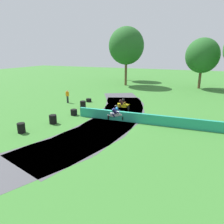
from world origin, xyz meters
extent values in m
plane|color=#38752D|center=(0.00, 0.00, 0.00)|extent=(120.00, 120.00, 0.00)
cube|color=#47474C|center=(-1.85, -9.56, 0.00)|extent=(6.99, 8.38, 0.01)
cube|color=#47474C|center=(-0.74, -6.48, 0.00)|extent=(6.17, 8.11, 0.01)
cube|color=#47474C|center=(-0.13, -3.27, 0.00)|extent=(5.19, 7.64, 0.01)
cube|color=#47474C|center=(-0.02, 0.00, 0.00)|extent=(4.74, 7.39, 0.01)
cube|color=#47474C|center=(-0.42, 3.24, 0.00)|extent=(5.77, 7.94, 0.01)
cube|color=#47474C|center=(-1.33, 6.39, 0.00)|extent=(6.66, 8.29, 0.01)
cube|color=#47474C|center=(-2.71, 9.35, 0.00)|extent=(7.39, 8.44, 0.01)
cube|color=#239375|center=(4.77, 0.22, 0.45)|extent=(16.61, 1.05, 0.90)
cylinder|color=black|center=(0.89, 0.13, 0.29)|extent=(0.19, 0.76, 0.75)
cylinder|color=black|center=(-0.50, -0.06, 0.29)|extent=(0.19, 0.76, 0.75)
cube|color=silver|center=(0.21, -0.05, 0.57)|extent=(1.04, 0.52, 0.47)
ellipsoid|color=silver|center=(0.40, -0.11, 0.82)|extent=(0.48, 0.40, 0.31)
cone|color=silver|center=(0.89, 0.00, 0.69)|extent=(0.42, 0.41, 0.48)
cylinder|color=#B2B2B7|center=(-0.38, -0.22, 0.46)|extent=(0.42, 0.18, 0.18)
cube|color=#1E1E4C|center=(0.14, -0.18, 0.94)|extent=(0.52, 0.47, 0.63)
sphere|color=#1E7FE0|center=(0.37, -0.23, 1.20)|extent=(0.26, 0.26, 0.26)
cylinder|color=#1E1E4C|center=(0.40, 0.02, 1.01)|extent=(0.43, 0.20, 0.24)
cylinder|color=#1E1E4C|center=(0.45, -0.32, 0.91)|extent=(0.43, 0.20, 0.24)
cylinder|color=#1E1E4C|center=(0.01, 0.09, 0.65)|extent=(0.27, 0.24, 0.42)
cylinder|color=#1E1E4C|center=(0.05, -0.25, 0.54)|extent=(0.27, 0.24, 0.42)
cylinder|color=black|center=(0.27, 3.43, 0.30)|extent=(0.18, 0.68, 0.68)
cylinder|color=black|center=(-1.12, 3.25, 0.30)|extent=(0.18, 0.68, 0.68)
cube|color=yellow|center=(-0.42, 3.30, 0.59)|extent=(1.03, 0.46, 0.43)
ellipsoid|color=yellow|center=(-0.23, 3.29, 0.85)|extent=(0.48, 0.36, 0.28)
cone|color=yellow|center=(0.26, 3.37, 0.71)|extent=(0.43, 0.39, 0.44)
cylinder|color=#B2B2B7|center=(-1.00, 3.11, 0.50)|extent=(0.42, 0.16, 0.17)
cube|color=#331919|center=(-0.49, 3.24, 0.97)|extent=(0.52, 0.40, 0.60)
sphere|color=black|center=(-0.27, 3.23, 1.25)|extent=(0.26, 0.26, 0.26)
cylinder|color=#331919|center=(-0.23, 3.45, 1.02)|extent=(0.43, 0.17, 0.24)
cylinder|color=#331919|center=(-0.19, 3.09, 0.97)|extent=(0.43, 0.17, 0.24)
cylinder|color=#331919|center=(-0.62, 3.45, 0.64)|extent=(0.28, 0.19, 0.42)
cylinder|color=#331919|center=(-0.57, 3.09, 0.59)|extent=(0.28, 0.19, 0.42)
cylinder|color=black|center=(-5.54, -5.91, 0.10)|extent=(0.60, 0.60, 0.20)
cylinder|color=black|center=(-5.54, -5.91, 0.30)|extent=(0.60, 0.60, 0.20)
cylinder|color=black|center=(-5.54, -5.91, 0.50)|extent=(0.60, 0.60, 0.20)
cylinder|color=black|center=(-5.54, -5.91, 0.70)|extent=(0.60, 0.60, 0.20)
cylinder|color=black|center=(-4.63, -3.13, 0.10)|extent=(0.66, 0.66, 0.20)
cylinder|color=black|center=(-4.63, -3.13, 0.30)|extent=(0.66, 0.66, 0.20)
cylinder|color=black|center=(-4.63, -3.13, 0.50)|extent=(0.66, 0.66, 0.20)
cylinder|color=black|center=(-4.63, -3.13, 0.70)|extent=(0.66, 0.66, 0.20)
cylinder|color=black|center=(-4.36, -0.17, 0.10)|extent=(0.65, 0.65, 0.20)
cylinder|color=black|center=(-4.36, -0.17, 0.30)|extent=(0.65, 0.65, 0.20)
cylinder|color=black|center=(-4.36, -0.17, 0.50)|extent=(0.65, 0.65, 0.20)
cylinder|color=black|center=(-4.97, 2.66, 0.10)|extent=(0.64, 0.64, 0.20)
cylinder|color=black|center=(-4.97, 2.66, 0.30)|extent=(0.64, 0.64, 0.20)
cylinder|color=black|center=(-4.97, 2.66, 0.50)|extent=(0.64, 0.64, 0.20)
cylinder|color=black|center=(-4.97, 2.66, 0.70)|extent=(0.64, 0.64, 0.20)
cylinder|color=black|center=(-5.86, 5.58, 0.10)|extent=(0.68, 0.68, 0.20)
cylinder|color=black|center=(-5.86, 5.58, 0.30)|extent=(0.68, 0.68, 0.20)
cylinder|color=#232328|center=(-8.02, 4.05, 0.43)|extent=(0.24, 0.24, 0.86)
cube|color=orange|center=(-8.02, 4.05, 1.14)|extent=(0.34, 0.22, 0.56)
sphere|color=tan|center=(-8.02, 4.05, 1.53)|extent=(0.20, 0.20, 0.20)
cylinder|color=brown|center=(-6.07, 20.34, 2.24)|extent=(0.44, 0.44, 4.48)
ellipsoid|color=#235B23|center=(-6.07, 20.34, 7.20)|extent=(6.39, 6.39, 6.71)
cylinder|color=brown|center=(6.89, 22.00, 1.60)|extent=(0.44, 0.44, 3.21)
ellipsoid|color=#235B23|center=(6.89, 22.00, 5.55)|extent=(5.51, 5.51, 5.79)
cylinder|color=brown|center=(-8.48, 27.14, 2.64)|extent=(0.44, 0.44, 5.28)
ellipsoid|color=#1E511E|center=(-8.48, 27.14, 7.49)|extent=(5.19, 5.19, 5.45)
camera|label=1|loc=(7.28, -17.51, 6.29)|focal=33.75mm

